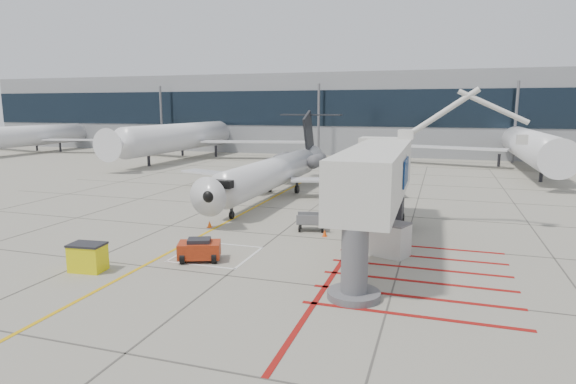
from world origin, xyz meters
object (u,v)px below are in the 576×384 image
(pushback_tug, at_px, (199,249))
(regional_jet, at_px, (264,159))
(spill_bin, at_px, (88,257))
(jet_bridge, at_px, (376,184))

(pushback_tug, bearing_deg, regional_jet, 76.75)
(regional_jet, distance_m, spill_bin, 19.94)
(regional_jet, relative_size, pushback_tug, 13.14)
(pushback_tug, distance_m, spill_bin, 5.59)
(regional_jet, xyz_separation_m, jet_bridge, (11.14, -12.16, 0.19))
(pushback_tug, relative_size, spill_bin, 1.33)
(regional_jet, xyz_separation_m, pushback_tug, (2.36, -16.36, -3.16))
(jet_bridge, bearing_deg, pushback_tug, -155.12)
(jet_bridge, xyz_separation_m, spill_bin, (-13.36, -7.41, -3.28))
(jet_bridge, height_order, spill_bin, jet_bridge)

